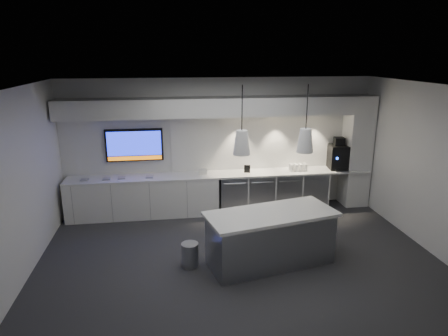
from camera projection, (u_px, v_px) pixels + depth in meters
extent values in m
plane|color=#2D2D2F|center=(238.00, 256.00, 7.15)|extent=(7.00, 7.00, 0.00)
plane|color=black|center=(240.00, 86.00, 6.32)|extent=(7.00, 7.00, 0.00)
plane|color=silver|center=(219.00, 144.00, 9.11)|extent=(7.00, 0.00, 7.00)
plane|color=silver|center=(280.00, 244.00, 4.36)|extent=(7.00, 0.00, 7.00)
plane|color=silver|center=(20.00, 186.00, 6.25)|extent=(0.00, 7.00, 7.00)
plane|color=silver|center=(429.00, 168.00, 7.22)|extent=(0.00, 7.00, 7.00)
cube|color=white|center=(221.00, 174.00, 8.98)|extent=(6.80, 0.65, 0.04)
cube|color=white|center=(144.00, 197.00, 8.86)|extent=(3.30, 0.63, 0.86)
cube|color=#979BA0|center=(232.00, 193.00, 9.14)|extent=(0.60, 0.61, 0.85)
cube|color=#979BA0|center=(259.00, 192.00, 9.22)|extent=(0.60, 0.61, 0.85)
cube|color=#979BA0|center=(285.00, 190.00, 9.31)|extent=(0.60, 0.61, 0.85)
cube|color=#979BA0|center=(311.00, 189.00, 9.40)|extent=(0.60, 0.61, 0.85)
cube|color=white|center=(271.00, 141.00, 9.25)|extent=(4.60, 0.03, 1.30)
cube|color=white|center=(221.00, 107.00, 8.58)|extent=(6.90, 0.60, 0.40)
cube|color=white|center=(357.00, 151.00, 9.33)|extent=(0.55, 0.55, 2.60)
cube|color=black|center=(134.00, 145.00, 8.79)|extent=(1.25, 0.06, 0.72)
cube|color=#1523C7|center=(134.00, 144.00, 8.74)|extent=(1.17, 0.00, 0.54)
cube|color=#C6620B|center=(135.00, 158.00, 8.83)|extent=(1.17, 0.00, 0.09)
cube|color=#979BA0|center=(270.00, 239.00, 6.83)|extent=(2.22, 1.27, 0.88)
cube|color=white|center=(271.00, 214.00, 6.70)|extent=(2.34, 1.40, 0.05)
cylinder|color=#979BA0|center=(190.00, 255.00, 6.78)|extent=(0.33, 0.33, 0.42)
cube|color=black|center=(338.00, 157.00, 9.30)|extent=(0.47, 0.51, 0.56)
cube|color=black|center=(339.00, 141.00, 9.20)|extent=(0.25, 0.25, 0.18)
cube|color=#979BA0|center=(341.00, 171.00, 9.14)|extent=(0.33, 0.24, 0.03)
cube|color=black|center=(247.00, 169.00, 9.02)|extent=(0.14, 0.05, 0.18)
cube|color=white|center=(203.00, 172.00, 8.87)|extent=(0.18, 0.04, 0.14)
cube|color=#959595|center=(84.00, 180.00, 8.50)|extent=(0.17, 0.17, 0.02)
cube|color=#959595|center=(106.00, 179.00, 8.55)|extent=(0.17, 0.17, 0.02)
cube|color=#959595|center=(122.00, 178.00, 8.62)|extent=(0.17, 0.17, 0.02)
cube|color=#959595|center=(150.00, 177.00, 8.69)|extent=(0.17, 0.17, 0.02)
cone|color=white|center=(242.00, 143.00, 6.29)|extent=(0.27, 0.27, 0.39)
cylinder|color=black|center=(242.00, 108.00, 6.14)|extent=(0.02, 0.02, 0.70)
cone|color=white|center=(305.00, 141.00, 6.43)|extent=(0.27, 0.27, 0.39)
cylinder|color=black|center=(307.00, 107.00, 6.28)|extent=(0.02, 0.02, 0.70)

